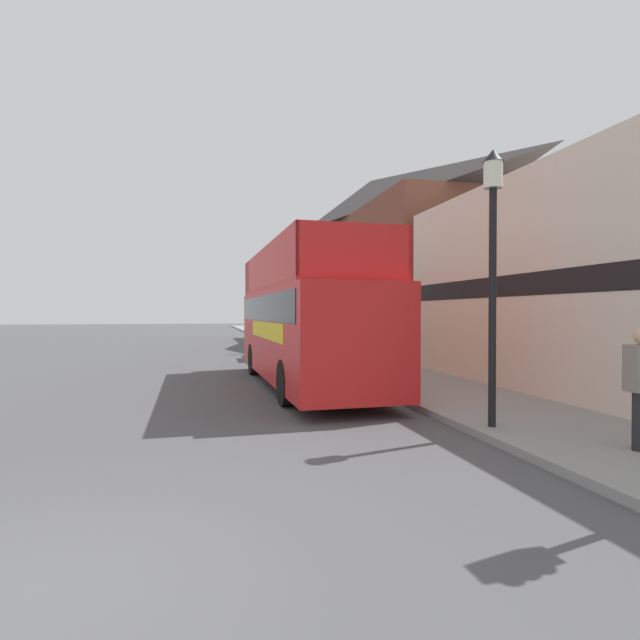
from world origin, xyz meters
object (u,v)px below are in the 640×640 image
Objects in this scene: tour_bus at (304,324)px; lamp_post_third at (297,282)px; parked_car_ahead_of_bus at (278,343)px; lamp_post_second at (350,270)px; lamp_post_nearest at (493,236)px.

lamp_post_third is at bearing 78.93° from tour_bus.
parked_car_ahead_of_bus is at bearing -114.01° from lamp_post_third.
lamp_post_third reaches higher than parked_car_ahead_of_bus.
tour_bus reaches higher than parked_car_ahead_of_bus.
parked_car_ahead_of_bus is 6.54m from lamp_post_second.
tour_bus is 1.87× the size of lamp_post_third.
lamp_post_nearest is at bearing -82.92° from parked_car_ahead_of_bus.
tour_bus is 12.31m from lamp_post_third.
lamp_post_second is at bearing 50.08° from tour_bus.
tour_bus is 2.12× the size of parked_car_ahead_of_bus.
parked_car_ahead_of_bus is 4.93m from lamp_post_third.
lamp_post_second is at bearing 88.53° from lamp_post_nearest.
lamp_post_second is (1.75, -5.60, 2.88)m from parked_car_ahead_of_bus.
lamp_post_nearest is 0.94× the size of lamp_post_second.
tour_bus is 4.02m from lamp_post_second.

